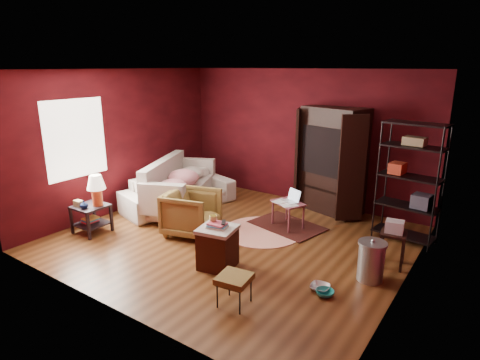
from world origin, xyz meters
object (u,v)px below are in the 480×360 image
at_px(tv_armoire, 332,158).
at_px(wire_shelving, 411,178).
at_px(armchair, 192,211).
at_px(sofa, 179,186).
at_px(side_table, 94,198).
at_px(hamper, 218,247).
at_px(laptop_desk, 289,205).

height_order(tv_armoire, wire_shelving, tv_armoire).
height_order(armchair, wire_shelving, wire_shelving).
bearing_deg(sofa, armchair, -112.33).
xyz_separation_m(armchair, side_table, (-1.45, -0.92, 0.20)).
bearing_deg(hamper, wire_shelving, 51.41).
distance_m(armchair, wire_shelving, 3.70).
height_order(laptop_desk, tv_armoire, tv_armoire).
height_order(sofa, laptop_desk, sofa).
xyz_separation_m(armchair, hamper, (1.12, -0.71, -0.10)).
distance_m(side_table, laptop_desk, 3.44).
distance_m(sofa, wire_shelving, 4.41).
height_order(sofa, armchair, sofa).
height_order(sofa, hamper, sofa).
height_order(armchair, side_table, side_table).
xyz_separation_m(hamper, tv_armoire, (0.40, 3.19, 0.76)).
xyz_separation_m(sofa, tv_armoire, (2.63, 1.61, 0.63)).
height_order(side_table, laptop_desk, side_table).
distance_m(hamper, laptop_desk, 1.92).
bearing_deg(wire_shelving, side_table, -141.81).
relative_size(side_table, laptop_desk, 1.49).
bearing_deg(wire_shelving, armchair, -142.52).
bearing_deg(sofa, side_table, -174.76).
bearing_deg(tv_armoire, sofa, -133.44).
distance_m(armchair, laptop_desk, 1.74).
bearing_deg(wire_shelving, laptop_desk, -154.40).
bearing_deg(hamper, tv_armoire, 82.90).
bearing_deg(sofa, wire_shelving, -61.66).
xyz_separation_m(side_table, laptop_desk, (2.70, 2.12, -0.19)).
relative_size(sofa, wire_shelving, 1.16).
relative_size(laptop_desk, tv_armoire, 0.34).
bearing_deg(side_table, laptop_desk, 38.15).
xyz_separation_m(side_table, tv_armoire, (2.96, 3.40, 0.46)).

